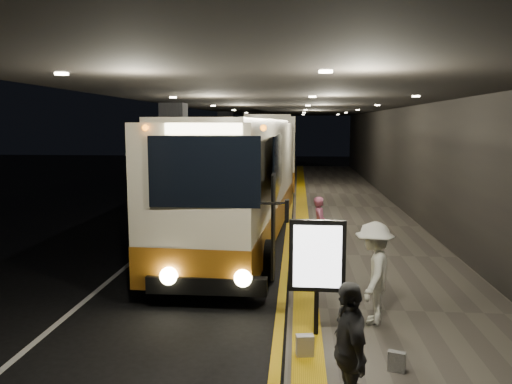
{
  "coord_description": "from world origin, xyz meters",
  "views": [
    {
      "loc": [
        2.66,
        -12.56,
        3.72
      ],
      "look_at": [
        1.43,
        2.11,
        1.7
      ],
      "focal_mm": 35.0,
      "sensor_mm": 36.0,
      "label": 1
    }
  ],
  "objects_px": {
    "passenger_waiting_grey": "(349,351)",
    "coach_main": "(240,186)",
    "passenger_waiting_white": "(374,273)",
    "stanchion_post": "(301,265)",
    "passenger_boarding": "(320,224)",
    "coach_second": "(272,153)",
    "bag_plain": "(305,346)",
    "bag_polka": "(396,362)",
    "info_sign": "(317,258)"
  },
  "relations": [
    {
      "from": "coach_second",
      "to": "passenger_boarding",
      "type": "bearing_deg",
      "value": -83.3
    },
    {
      "from": "passenger_waiting_grey",
      "to": "passenger_waiting_white",
      "type": "bearing_deg",
      "value": 156.2
    },
    {
      "from": "passenger_boarding",
      "to": "info_sign",
      "type": "distance_m",
      "value": 5.75
    },
    {
      "from": "coach_second",
      "to": "stanchion_post",
      "type": "bearing_deg",
      "value": -86.16
    },
    {
      "from": "passenger_waiting_grey",
      "to": "info_sign",
      "type": "distance_m",
      "value": 2.48
    },
    {
      "from": "passenger_boarding",
      "to": "stanchion_post",
      "type": "height_order",
      "value": "passenger_boarding"
    },
    {
      "from": "coach_main",
      "to": "bag_plain",
      "type": "distance_m",
      "value": 8.29
    },
    {
      "from": "coach_main",
      "to": "stanchion_post",
      "type": "height_order",
      "value": "coach_main"
    },
    {
      "from": "coach_main",
      "to": "passenger_waiting_grey",
      "type": "relative_size",
      "value": 6.99
    },
    {
      "from": "coach_main",
      "to": "coach_second",
      "type": "relative_size",
      "value": 0.93
    },
    {
      "from": "coach_second",
      "to": "passenger_waiting_white",
      "type": "bearing_deg",
      "value": -83.15
    },
    {
      "from": "passenger_waiting_grey",
      "to": "info_sign",
      "type": "height_order",
      "value": "info_sign"
    },
    {
      "from": "bag_polka",
      "to": "info_sign",
      "type": "bearing_deg",
      "value": 133.54
    },
    {
      "from": "coach_main",
      "to": "info_sign",
      "type": "relative_size",
      "value": 6.07
    },
    {
      "from": "coach_main",
      "to": "passenger_waiting_grey",
      "type": "distance_m",
      "value": 9.87
    },
    {
      "from": "passenger_waiting_white",
      "to": "bag_plain",
      "type": "distance_m",
      "value": 2.05
    },
    {
      "from": "bag_plain",
      "to": "info_sign",
      "type": "distance_m",
      "value": 1.44
    },
    {
      "from": "coach_second",
      "to": "bag_polka",
      "type": "distance_m",
      "value": 23.55
    },
    {
      "from": "coach_second",
      "to": "passenger_waiting_white",
      "type": "xyz_separation_m",
      "value": [
        2.98,
        -21.47,
        -0.88
      ]
    },
    {
      "from": "passenger_boarding",
      "to": "bag_plain",
      "type": "bearing_deg",
      "value": 175.87
    },
    {
      "from": "passenger_boarding",
      "to": "passenger_waiting_white",
      "type": "relative_size",
      "value": 0.84
    },
    {
      "from": "bag_plain",
      "to": "stanchion_post",
      "type": "height_order",
      "value": "stanchion_post"
    },
    {
      "from": "passenger_waiting_grey",
      "to": "info_sign",
      "type": "bearing_deg",
      "value": 176.79
    },
    {
      "from": "passenger_boarding",
      "to": "passenger_waiting_white",
      "type": "xyz_separation_m",
      "value": [
        0.75,
        -5.07,
        0.15
      ]
    },
    {
      "from": "bag_plain",
      "to": "info_sign",
      "type": "relative_size",
      "value": 0.17
    },
    {
      "from": "passenger_boarding",
      "to": "coach_second",
      "type": "bearing_deg",
      "value": 7.92
    },
    {
      "from": "bag_plain",
      "to": "stanchion_post",
      "type": "distance_m",
      "value": 3.18
    },
    {
      "from": "passenger_waiting_white",
      "to": "coach_main",
      "type": "bearing_deg",
      "value": -139.3
    },
    {
      "from": "passenger_boarding",
      "to": "bag_plain",
      "type": "height_order",
      "value": "passenger_boarding"
    },
    {
      "from": "passenger_waiting_grey",
      "to": "bag_polka",
      "type": "bearing_deg",
      "value": 136.16
    },
    {
      "from": "bag_plain",
      "to": "passenger_waiting_grey",
      "type": "bearing_deg",
      "value": -73.04
    },
    {
      "from": "info_sign",
      "to": "passenger_waiting_grey",
      "type": "bearing_deg",
      "value": -82.45
    },
    {
      "from": "passenger_boarding",
      "to": "bag_plain",
      "type": "xyz_separation_m",
      "value": [
        -0.49,
        -6.52,
        -0.61
      ]
    },
    {
      "from": "coach_main",
      "to": "passenger_boarding",
      "type": "bearing_deg",
      "value": -27.02
    },
    {
      "from": "bag_polka",
      "to": "bag_plain",
      "type": "relative_size",
      "value": 0.89
    },
    {
      "from": "coach_main",
      "to": "coach_second",
      "type": "xyz_separation_m",
      "value": [
        0.18,
        15.0,
        0.15
      ]
    },
    {
      "from": "passenger_waiting_white",
      "to": "bag_polka",
      "type": "relative_size",
      "value": 6.16
    },
    {
      "from": "passenger_boarding",
      "to": "passenger_waiting_grey",
      "type": "bearing_deg",
      "value": -179.82
    },
    {
      "from": "coach_second",
      "to": "stanchion_post",
      "type": "xyz_separation_m",
      "value": [
        1.69,
        -19.76,
        -1.25
      ]
    },
    {
      "from": "bag_polka",
      "to": "info_sign",
      "type": "height_order",
      "value": "info_sign"
    },
    {
      "from": "coach_main",
      "to": "bag_polka",
      "type": "height_order",
      "value": "coach_main"
    },
    {
      "from": "passenger_boarding",
      "to": "passenger_waiting_white",
      "type": "height_order",
      "value": "passenger_waiting_white"
    },
    {
      "from": "passenger_waiting_white",
      "to": "bag_plain",
      "type": "height_order",
      "value": "passenger_waiting_white"
    },
    {
      "from": "coach_main",
      "to": "bag_plain",
      "type": "relative_size",
      "value": 35.89
    },
    {
      "from": "passenger_waiting_white",
      "to": "info_sign",
      "type": "relative_size",
      "value": 0.93
    },
    {
      "from": "passenger_waiting_white",
      "to": "stanchion_post",
      "type": "bearing_deg",
      "value": -128.2
    },
    {
      "from": "coach_main",
      "to": "coach_second",
      "type": "height_order",
      "value": "coach_second"
    },
    {
      "from": "passenger_waiting_white",
      "to": "stanchion_post",
      "type": "height_order",
      "value": "passenger_waiting_white"
    },
    {
      "from": "passenger_waiting_grey",
      "to": "coach_main",
      "type": "bearing_deg",
      "value": -175.9
    },
    {
      "from": "coach_second",
      "to": "info_sign",
      "type": "relative_size",
      "value": 6.5
    }
  ]
}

